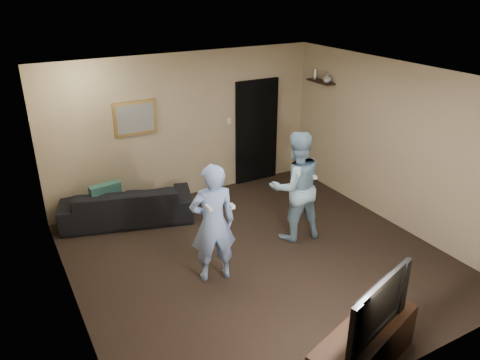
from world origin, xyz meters
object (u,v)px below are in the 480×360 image
sofa (127,204)px  television (370,304)px  tv_console (363,349)px  wii_player_left (213,223)px  wii_player_right (296,186)px

sofa → television: size_ratio=1.91×
tv_console → television: bearing=0.0°
tv_console → wii_player_left: size_ratio=0.87×
sofa → television: bearing=121.7°
sofa → tv_console: size_ratio=1.47×
wii_player_left → wii_player_right: 1.61m
sofa → wii_player_right: (2.11, -1.77, 0.55)m
tv_console → wii_player_left: 2.35m
television → wii_player_left: bearing=88.1°
wii_player_left → wii_player_right: bearing=13.3°
tv_console → television: (0.00, 0.00, 0.57)m
tv_console → wii_player_right: bearing=52.1°
television → wii_player_right: 2.73m
tv_console → sofa: bearing=87.3°
sofa → tv_console: bearing=121.7°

